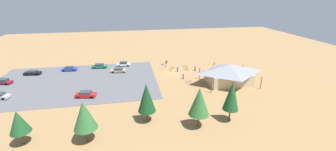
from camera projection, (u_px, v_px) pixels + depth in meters
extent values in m
plane|color=#937047|center=(172.00, 73.00, 66.64)|extent=(160.00, 160.00, 0.00)
cube|color=#56565B|center=(76.00, 82.00, 59.94)|extent=(43.10, 28.87, 0.05)
cube|color=#C6B28E|center=(229.00, 78.00, 58.33)|extent=(10.80, 7.07, 3.17)
pyramid|color=gray|center=(230.00, 68.00, 57.39)|extent=(13.36, 9.63, 2.16)
cylinder|color=brown|center=(243.00, 71.00, 63.70)|extent=(0.20, 0.20, 3.17)
cylinder|color=brown|center=(199.00, 74.00, 61.46)|extent=(0.20, 0.20, 3.17)
cylinder|color=brown|center=(261.00, 83.00, 55.20)|extent=(0.20, 0.20, 3.17)
cylinder|color=brown|center=(212.00, 87.00, 52.96)|extent=(0.20, 0.20, 3.17)
cylinder|color=brown|center=(166.00, 62.00, 75.34)|extent=(0.60, 0.60, 0.90)
cylinder|color=#99999E|center=(162.00, 67.00, 68.42)|extent=(0.08, 0.08, 2.20)
cube|color=#1959B2|center=(162.00, 64.00, 68.14)|extent=(0.56, 0.04, 0.40)
cylinder|color=brown|center=(147.00, 116.00, 41.62)|extent=(0.34, 0.34, 2.10)
cone|color=#14421E|center=(146.00, 98.00, 40.27)|extent=(3.31, 3.31, 5.47)
cylinder|color=brown|center=(87.00, 134.00, 36.01)|extent=(0.46, 0.46, 2.34)
cone|color=#2D6633|center=(84.00, 115.00, 34.76)|extent=(3.74, 3.74, 4.73)
cylinder|color=brown|center=(230.00, 115.00, 41.68)|extent=(0.29, 0.29, 2.39)
cone|color=#194C23|center=(232.00, 95.00, 40.26)|extent=(2.94, 2.94, 5.61)
cylinder|color=brown|center=(198.00, 120.00, 39.81)|extent=(0.38, 0.38, 2.48)
cone|color=#2D6633|center=(199.00, 101.00, 38.47)|extent=(3.67, 3.67, 5.08)
cylinder|color=brown|center=(23.00, 138.00, 35.26)|extent=(0.38, 0.38, 2.19)
cone|color=#194C23|center=(18.00, 122.00, 34.22)|extent=(3.10, 3.10, 3.72)
torus|color=black|center=(165.00, 65.00, 72.57)|extent=(0.13, 0.71, 0.71)
torus|color=black|center=(165.00, 66.00, 71.65)|extent=(0.13, 0.71, 0.71)
cylinder|color=#1E7F38|center=(165.00, 65.00, 72.06)|extent=(0.15, 0.90, 0.04)
cylinder|color=#1E7F38|center=(165.00, 65.00, 72.20)|extent=(0.04, 0.04, 0.38)
cube|color=black|center=(165.00, 64.00, 72.14)|extent=(0.10, 0.21, 0.05)
cylinder|color=#1E7F38|center=(165.00, 65.00, 71.66)|extent=(0.04, 0.04, 0.46)
cylinder|color=black|center=(165.00, 64.00, 71.58)|extent=(0.48, 0.09, 0.03)
torus|color=black|center=(184.00, 66.00, 71.23)|extent=(0.57, 0.50, 0.72)
torus|color=black|center=(187.00, 67.00, 70.73)|extent=(0.57, 0.50, 0.72)
cylinder|color=#2347B7|center=(185.00, 66.00, 70.94)|extent=(0.76, 0.67, 0.04)
cylinder|color=#2347B7|center=(185.00, 66.00, 71.01)|extent=(0.04, 0.04, 0.37)
cube|color=black|center=(185.00, 65.00, 70.94)|extent=(0.20, 0.19, 0.05)
cylinder|color=#2347B7|center=(187.00, 66.00, 70.71)|extent=(0.04, 0.04, 0.44)
cylinder|color=black|center=(187.00, 66.00, 70.63)|extent=(0.34, 0.38, 0.03)
torus|color=black|center=(172.00, 71.00, 67.10)|extent=(0.40, 0.57, 0.66)
torus|color=black|center=(170.00, 70.00, 67.81)|extent=(0.40, 0.57, 0.66)
cylinder|color=yellow|center=(171.00, 70.00, 67.41)|extent=(0.57, 0.83, 0.04)
cylinder|color=yellow|center=(171.00, 70.00, 67.26)|extent=(0.04, 0.04, 0.34)
cube|color=black|center=(171.00, 70.00, 67.20)|extent=(0.18, 0.21, 0.05)
cylinder|color=yellow|center=(170.00, 70.00, 67.66)|extent=(0.04, 0.04, 0.44)
cylinder|color=black|center=(170.00, 69.00, 67.58)|extent=(0.42, 0.29, 0.03)
torus|color=black|center=(174.00, 68.00, 70.06)|extent=(0.56, 0.45, 0.68)
torus|color=black|center=(171.00, 68.00, 69.31)|extent=(0.56, 0.45, 0.68)
cylinder|color=black|center=(173.00, 68.00, 69.65)|extent=(0.81, 0.63, 0.04)
cylinder|color=black|center=(173.00, 67.00, 69.76)|extent=(0.04, 0.04, 0.36)
cube|color=black|center=(173.00, 67.00, 69.70)|extent=(0.21, 0.19, 0.05)
cylinder|color=black|center=(172.00, 68.00, 69.32)|extent=(0.04, 0.04, 0.40)
cylinder|color=black|center=(172.00, 67.00, 69.25)|extent=(0.32, 0.40, 0.03)
torus|color=black|center=(215.00, 63.00, 74.17)|extent=(0.53, 0.56, 0.73)
torus|color=black|center=(214.00, 64.00, 73.42)|extent=(0.53, 0.56, 0.73)
cylinder|color=red|center=(214.00, 63.00, 73.75)|extent=(0.63, 0.67, 0.04)
cylinder|color=red|center=(215.00, 63.00, 73.86)|extent=(0.04, 0.04, 0.40)
cube|color=black|center=(215.00, 62.00, 73.79)|extent=(0.20, 0.20, 0.05)
cylinder|color=red|center=(214.00, 63.00, 73.41)|extent=(0.04, 0.04, 0.48)
cylinder|color=black|center=(214.00, 63.00, 73.33)|extent=(0.37, 0.35, 0.03)
torus|color=black|center=(191.00, 82.00, 58.90)|extent=(0.70, 0.18, 0.70)
torus|color=black|center=(187.00, 82.00, 58.92)|extent=(0.70, 0.18, 0.70)
cylinder|color=#722D9E|center=(189.00, 82.00, 58.87)|extent=(0.97, 0.24, 0.04)
cylinder|color=#722D9E|center=(189.00, 81.00, 58.84)|extent=(0.04, 0.04, 0.42)
cube|color=black|center=(189.00, 81.00, 58.76)|extent=(0.21, 0.12, 0.05)
cylinder|color=#722D9E|center=(187.00, 81.00, 58.85)|extent=(0.04, 0.04, 0.42)
cylinder|color=black|center=(187.00, 81.00, 58.77)|extent=(0.13, 0.48, 0.03)
torus|color=black|center=(185.00, 69.00, 69.06)|extent=(0.48, 0.61, 0.74)
torus|color=black|center=(188.00, 69.00, 68.45)|extent=(0.48, 0.61, 0.74)
cylinder|color=#197A7F|center=(187.00, 69.00, 68.71)|extent=(0.57, 0.74, 0.04)
cylinder|color=#197A7F|center=(186.00, 68.00, 68.79)|extent=(0.04, 0.04, 0.39)
cube|color=black|center=(186.00, 68.00, 68.73)|extent=(0.18, 0.21, 0.05)
cylinder|color=#197A7F|center=(188.00, 69.00, 68.42)|extent=(0.04, 0.04, 0.48)
cylinder|color=black|center=(188.00, 68.00, 68.34)|extent=(0.40, 0.32, 0.03)
cube|color=red|center=(86.00, 95.00, 51.08)|extent=(4.75, 2.64, 0.67)
cube|color=#2D3842|center=(85.00, 92.00, 50.87)|extent=(2.77, 2.07, 0.51)
cylinder|color=black|center=(78.00, 97.00, 50.38)|extent=(0.67, 0.33, 0.64)
cylinder|color=black|center=(81.00, 94.00, 51.92)|extent=(0.67, 0.33, 0.64)
cylinder|color=black|center=(91.00, 97.00, 50.40)|extent=(0.67, 0.33, 0.64)
cylinder|color=black|center=(94.00, 94.00, 51.95)|extent=(0.67, 0.33, 0.64)
cube|color=maroon|center=(3.00, 82.00, 58.42)|extent=(4.78, 3.09, 0.59)
cube|color=#2D3842|center=(3.00, 80.00, 58.21)|extent=(2.85, 2.28, 0.59)
cylinder|color=black|center=(1.00, 81.00, 59.40)|extent=(0.68, 0.41, 0.64)
cylinder|color=black|center=(6.00, 84.00, 57.57)|extent=(0.68, 0.41, 0.64)
cylinder|color=black|center=(11.00, 82.00, 59.05)|extent=(0.68, 0.41, 0.64)
cube|color=white|center=(124.00, 64.00, 72.44)|extent=(4.41, 2.26, 0.60)
cube|color=#2D3842|center=(123.00, 63.00, 72.23)|extent=(2.54, 1.83, 0.59)
cylinder|color=black|center=(119.00, 66.00, 71.72)|extent=(0.66, 0.30, 0.64)
cylinder|color=black|center=(120.00, 64.00, 73.15)|extent=(0.66, 0.30, 0.64)
cylinder|color=black|center=(128.00, 66.00, 71.88)|extent=(0.66, 0.30, 0.64)
cylinder|color=black|center=(128.00, 64.00, 73.31)|extent=(0.66, 0.30, 0.64)
cube|color=black|center=(33.00, 73.00, 64.78)|extent=(4.73, 2.36, 0.60)
cube|color=#2D3842|center=(32.00, 71.00, 64.58)|extent=(2.72, 1.89, 0.50)
cylinder|color=black|center=(26.00, 75.00, 64.04)|extent=(0.66, 0.30, 0.64)
cylinder|color=black|center=(29.00, 73.00, 65.50)|extent=(0.66, 0.30, 0.64)
cylinder|color=black|center=(37.00, 75.00, 64.20)|extent=(0.66, 0.30, 0.64)
cylinder|color=black|center=(39.00, 73.00, 65.66)|extent=(0.66, 0.30, 0.64)
cube|color=tan|center=(119.00, 71.00, 66.76)|extent=(4.82, 2.52, 0.60)
cube|color=#2D3842|center=(118.00, 69.00, 66.56)|extent=(2.78, 2.00, 0.52)
cylinder|color=black|center=(113.00, 72.00, 66.00)|extent=(0.67, 0.31, 0.64)
cylinder|color=black|center=(114.00, 70.00, 67.55)|extent=(0.67, 0.31, 0.64)
cylinder|color=black|center=(123.00, 72.00, 66.12)|extent=(0.67, 0.31, 0.64)
cylinder|color=black|center=(124.00, 70.00, 67.66)|extent=(0.67, 0.31, 0.64)
cube|color=#1E6B3D|center=(100.00, 66.00, 70.54)|extent=(4.85, 2.21, 0.59)
cube|color=#2D3842|center=(99.00, 65.00, 70.34)|extent=(2.77, 1.80, 0.57)
cylinder|color=black|center=(94.00, 68.00, 69.76)|extent=(0.66, 0.28, 0.64)
cylinder|color=black|center=(95.00, 66.00, 71.20)|extent=(0.66, 0.28, 0.64)
cylinder|color=black|center=(104.00, 68.00, 70.03)|extent=(0.66, 0.28, 0.64)
cylinder|color=black|center=(105.00, 66.00, 71.46)|extent=(0.66, 0.28, 0.64)
cube|color=#1E42B2|center=(69.00, 69.00, 68.03)|extent=(4.41, 2.12, 0.61)
cube|color=#2D3842|center=(69.00, 67.00, 67.83)|extent=(2.52, 1.74, 0.52)
cylinder|color=black|center=(64.00, 71.00, 67.28)|extent=(0.66, 0.28, 0.64)
cylinder|color=black|center=(66.00, 69.00, 68.69)|extent=(0.66, 0.28, 0.64)
cylinder|color=black|center=(74.00, 70.00, 67.53)|extent=(0.66, 0.28, 0.64)
cylinder|color=black|center=(75.00, 69.00, 68.94)|extent=(0.66, 0.28, 0.64)
cylinder|color=black|center=(3.00, 99.00, 49.64)|extent=(0.67, 0.34, 0.64)
cylinder|color=black|center=(8.00, 96.00, 51.04)|extent=(0.67, 0.34, 0.64)
cube|color=#2D3347|center=(178.00, 70.00, 67.48)|extent=(0.37, 0.31, 0.82)
cylinder|color=blue|center=(178.00, 68.00, 67.22)|extent=(0.36, 0.36, 0.65)
sphere|color=tan|center=(178.00, 67.00, 67.06)|extent=(0.24, 0.24, 0.24)
cube|color=#2D3347|center=(183.00, 78.00, 61.79)|extent=(0.28, 0.35, 0.86)
cylinder|color=blue|center=(183.00, 75.00, 61.54)|extent=(0.36, 0.36, 0.59)
sphere|color=tan|center=(183.00, 74.00, 61.39)|extent=(0.24, 0.24, 0.24)
cube|color=#2D3347|center=(195.00, 69.00, 68.23)|extent=(0.40, 0.39, 0.86)
cylinder|color=green|center=(195.00, 67.00, 67.97)|extent=(0.36, 0.36, 0.59)
sphere|color=tan|center=(195.00, 66.00, 67.82)|extent=(0.24, 0.24, 0.24)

